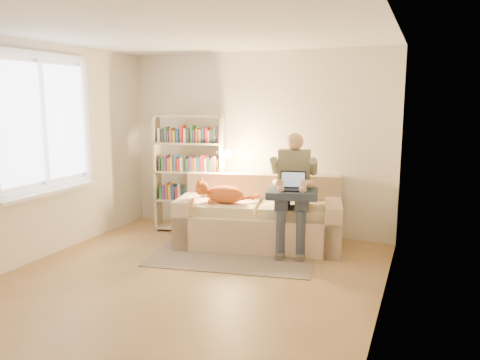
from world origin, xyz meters
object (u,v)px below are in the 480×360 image
at_px(sofa, 260,220).
at_px(person, 293,185).
at_px(cat, 219,194).
at_px(bookshelf, 190,167).
at_px(laptop, 294,185).

height_order(sofa, person, person).
bearing_deg(person, cat, 178.69).
bearing_deg(bookshelf, sofa, -22.71).
relative_size(person, bookshelf, 0.87).
height_order(sofa, laptop, laptop).
height_order(laptop, bookshelf, bookshelf).
distance_m(sofa, person, 0.71).
relative_size(sofa, laptop, 6.18).
height_order(sofa, bookshelf, bookshelf).
distance_m(person, laptop, 0.13).
relative_size(cat, laptop, 2.08).
bearing_deg(bookshelf, laptop, -25.69).
height_order(person, cat, person).
bearing_deg(sofa, laptop, -32.20).
relative_size(person, cat, 1.96).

